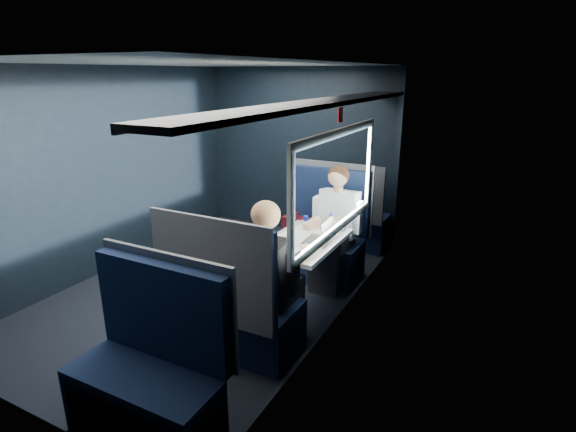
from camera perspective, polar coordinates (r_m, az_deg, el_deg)
The scene contains 13 objects.
ground at distance 4.97m, azimuth -9.38°, elevation -9.06°, with size 2.80×4.20×0.01m, color black.
room_shell at distance 4.49m, azimuth -10.09°, elevation 7.99°, with size 3.00×4.40×2.40m.
table at distance 4.20m, azimuth 1.61°, elevation -3.98°, with size 0.62×1.00×0.74m.
seat_bay_near at distance 5.10m, azimuth 3.90°, elevation -2.92°, with size 1.04×0.62×1.26m.
seat_bay_far at distance 3.71m, azimuth -7.03°, elevation -11.52°, with size 1.04×0.62×1.26m.
seat_row_front at distance 5.92m, azimuth 7.54°, elevation -0.19°, with size 1.04×0.51×1.16m.
seat_row_back at distance 3.12m, azimuth -17.03°, elevation -18.61°, with size 1.04×0.51×1.16m.
man at distance 4.76m, azimuth 5.99°, elevation -0.70°, with size 0.53×0.56×1.32m.
woman at distance 3.57m, azimuth -2.36°, elevation -6.94°, with size 0.53×0.56×1.32m.
papers at distance 4.17m, azimuth 1.60°, elevation -3.01°, with size 0.48×0.69×0.01m, color white.
laptop at distance 4.10m, azimuth 4.38°, elevation -2.56°, with size 0.24×0.31×0.22m.
bottle_small at distance 4.30m, azimuth 5.49°, elevation -1.13°, with size 0.06×0.06×0.21m.
cup at distance 4.44m, azimuth 6.91°, elevation -1.25°, with size 0.07×0.07×0.09m, color white.
Camera 1 is at (2.71, -3.52, 2.22)m, focal length 28.00 mm.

